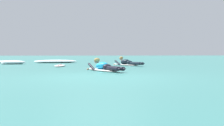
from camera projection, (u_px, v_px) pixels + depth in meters
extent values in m
plane|color=#387A75|center=(93.00, 64.00, 17.75)|extent=(120.00, 120.00, 0.00)
ellipsoid|color=white|center=(102.00, 70.00, 10.44)|extent=(1.34, 2.06, 0.07)
ellipsoid|color=white|center=(91.00, 68.00, 11.27)|extent=(0.25, 0.26, 0.06)
ellipsoid|color=#1E9EDB|center=(102.00, 66.00, 10.47)|extent=(0.67, 0.82, 0.35)
ellipsoid|color=black|center=(107.00, 67.00, 10.12)|extent=(0.43, 0.40, 0.20)
cylinder|color=black|center=(113.00, 68.00, 9.60)|extent=(0.43, 0.80, 0.14)
ellipsoid|color=black|center=(118.00, 69.00, 9.24)|extent=(0.18, 0.24, 0.08)
cylinder|color=black|center=(117.00, 68.00, 9.68)|extent=(0.51, 0.77, 0.14)
ellipsoid|color=black|center=(124.00, 69.00, 9.35)|extent=(0.18, 0.24, 0.08)
cylinder|color=black|center=(92.00, 67.00, 10.71)|extent=(0.34, 0.58, 0.34)
sphere|color=#8C6647|center=(88.00, 69.00, 11.05)|extent=(0.09, 0.09, 0.09)
cylinder|color=black|center=(102.00, 67.00, 10.91)|extent=(0.34, 0.58, 0.34)
sphere|color=#8C6647|center=(98.00, 69.00, 11.24)|extent=(0.09, 0.09, 0.09)
sphere|color=#8C6647|center=(97.00, 61.00, 10.83)|extent=(0.21, 0.21, 0.21)
ellipsoid|color=#AD894C|center=(97.00, 60.00, 10.81)|extent=(0.28, 0.27, 0.16)
ellipsoid|color=white|center=(126.00, 65.00, 15.08)|extent=(1.47, 2.01, 0.07)
ellipsoid|color=white|center=(115.00, 64.00, 15.87)|extent=(0.26, 0.27, 0.06)
ellipsoid|color=black|center=(125.00, 62.00, 15.12)|extent=(0.67, 0.76, 0.34)
ellipsoid|color=black|center=(130.00, 62.00, 14.81)|extent=(0.43, 0.41, 0.20)
cylinder|color=black|center=(135.00, 63.00, 14.31)|extent=(0.50, 0.80, 0.14)
ellipsoid|color=black|center=(140.00, 64.00, 13.95)|extent=(0.20, 0.24, 0.08)
cylinder|color=black|center=(137.00, 63.00, 14.40)|extent=(0.58, 0.76, 0.14)
ellipsoid|color=black|center=(143.00, 64.00, 14.07)|extent=(0.20, 0.24, 0.08)
cylinder|color=black|center=(118.00, 63.00, 15.28)|extent=(0.38, 0.56, 0.34)
sphere|color=tan|center=(114.00, 65.00, 15.60)|extent=(0.09, 0.09, 0.09)
cylinder|color=black|center=(125.00, 63.00, 15.52)|extent=(0.38, 0.56, 0.34)
sphere|color=tan|center=(121.00, 64.00, 15.83)|extent=(0.09, 0.09, 0.09)
sphere|color=tan|center=(121.00, 58.00, 15.42)|extent=(0.21, 0.21, 0.21)
ellipsoid|color=#AD894C|center=(121.00, 58.00, 15.40)|extent=(0.29, 0.28, 0.16)
ellipsoid|color=white|center=(60.00, 66.00, 14.19)|extent=(0.53, 2.03, 0.07)
cube|color=red|center=(60.00, 65.00, 14.19)|extent=(0.03, 1.73, 0.01)
cone|color=black|center=(61.00, 65.00, 15.03)|extent=(0.10, 0.10, 0.16)
ellipsoid|color=white|center=(6.00, 62.00, 18.42)|extent=(1.57, 0.86, 0.18)
ellipsoid|color=white|center=(13.00, 62.00, 18.59)|extent=(0.60, 0.46, 0.13)
ellipsoid|color=white|center=(55.00, 61.00, 19.06)|extent=(3.01, 1.29, 0.21)
ellipsoid|color=white|center=(66.00, 62.00, 19.33)|extent=(1.15, 0.75, 0.15)
ellipsoid|color=white|center=(42.00, 62.00, 18.82)|extent=(1.06, 0.56, 0.12)
ellipsoid|color=white|center=(13.00, 62.00, 16.68)|extent=(1.53, 0.86, 0.24)
ellipsoid|color=white|center=(19.00, 63.00, 16.87)|extent=(0.60, 0.50, 0.17)
ellipsoid|color=white|center=(5.00, 63.00, 16.52)|extent=(0.60, 0.51, 0.13)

